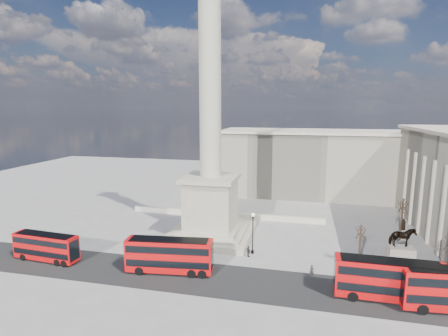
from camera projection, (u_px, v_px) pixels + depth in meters
name	position (u px, v px, depth m)	size (l,w,h in m)	color
ground	(203.00, 247.00, 56.49)	(180.00, 180.00, 0.00)	gray
asphalt_road	(218.00, 280.00, 45.78)	(120.00, 9.00, 0.01)	#262626
nelsons_column	(211.00, 164.00, 59.08)	(14.00, 14.00, 49.85)	#ABA38F
balustrade_wall	(225.00, 215.00, 71.76)	(40.00, 0.60, 1.10)	beige
building_northeast	(322.00, 163.00, 89.08)	(51.00, 17.00, 16.60)	#BCB29A
red_bus_a	(46.00, 247.00, 51.20)	(10.21, 3.06, 4.08)	red
red_bus_b	(170.00, 255.00, 47.41)	(11.98, 4.01, 4.76)	red
red_bus_c	(390.00, 280.00, 40.52)	(12.09, 2.97, 4.89)	red
victorian_lamp	(253.00, 230.00, 53.42)	(0.55, 0.55, 6.46)	black
equestrian_statue	(400.00, 258.00, 45.83)	(3.92, 2.94, 8.18)	beige
bare_tree_mid	(361.00, 232.00, 48.97)	(1.69, 1.69, 6.41)	#332319
bare_tree_far	(403.00, 206.00, 58.45)	(1.87, 1.87, 7.66)	#332319
pedestrian_walking	(312.00, 271.00, 46.41)	(0.61, 0.40, 1.67)	#2A2524
pedestrian_standing	(446.00, 285.00, 42.84)	(0.80, 0.63, 1.66)	#2A2524
pedestrian_crossing	(249.00, 251.00, 52.60)	(1.03, 0.43, 1.76)	#2A2524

